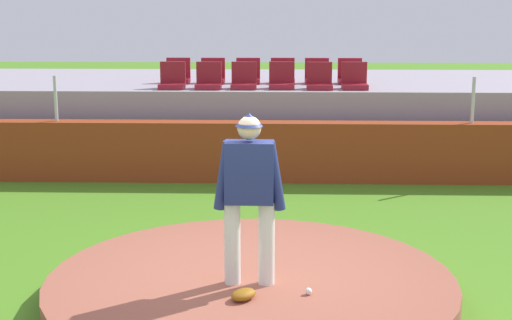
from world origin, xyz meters
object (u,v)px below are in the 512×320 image
Objects in this scene: stadium_chair_5 at (354,81)px; pitcher at (249,186)px; fielding_glove at (243,295)px; stadium_chair_4 at (319,81)px; stadium_chair_6 at (178,75)px; stadium_chair_11 at (350,76)px; stadium_chair_10 at (317,76)px; stadium_chair_3 at (282,80)px; baseball at (308,291)px; stadium_chair_8 at (248,75)px; stadium_chair_9 at (283,75)px; stadium_chair_0 at (172,80)px; stadium_chair_2 at (244,80)px; stadium_chair_1 at (209,80)px; stadium_chair_7 at (213,75)px.

pitcher is at bearing 75.63° from stadium_chair_5.
fielding_glove is 0.60× the size of stadium_chair_5.
stadium_chair_4 is 0.67m from stadium_chair_5.
stadium_chair_6 is 1.00× the size of stadium_chair_11.
stadium_chair_3 is at bearing 50.94° from stadium_chair_10.
stadium_chair_3 and stadium_chair_5 have the same top height.
stadium_chair_8 reaches higher than baseball.
stadium_chair_9 is (-0.69, 0.94, 0.00)m from stadium_chair_4.
pitcher is at bearing 102.69° from stadium_chair_6.
stadium_chair_0 and stadium_chair_5 have the same top height.
stadium_chair_3 is 1.00× the size of stadium_chair_4.
stadium_chair_4 and stadium_chair_9 have the same top height.
stadium_chair_5 is at bearing 126.80° from stadium_chair_10.
stadium_chair_9 is (0.70, 0.02, 0.00)m from stadium_chair_8.
stadium_chair_4 is 1.00× the size of stadium_chair_5.
stadium_chair_2 and stadium_chair_10 have the same top height.
fielding_glove is 8.43m from stadium_chair_6.
fielding_glove is at bearing 82.19° from stadium_chair_10.
stadium_chair_10 reaches higher than fielding_glove.
stadium_chair_4 is 0.93m from stadium_chair_10.
stadium_chair_6 is at bearing 103.41° from pitcher.
stadium_chair_0 is 0.69m from stadium_chair_1.
stadium_chair_5 is 2.24m from stadium_chair_8.
stadium_chair_0 is at bearing 104.98° from pitcher.
stadium_chair_8 is (-0.68, 0.87, 0.00)m from stadium_chair_3.
stadium_chair_2 and stadium_chair_4 have the same top height.
stadium_chair_7 reaches higher than fielding_glove.
stadium_chair_3 is 0.89m from stadium_chair_9.
pitcher reaches higher than stadium_chair_1.
stadium_chair_2 is 0.90m from stadium_chair_8.
stadium_chair_1 and stadium_chair_9 have the same top height.
fielding_glove is 0.60× the size of stadium_chair_7.
fielding_glove is 7.38m from stadium_chair_2.
stadium_chair_5 is at bearing -179.40° from stadium_chair_0.
pitcher is 7.89m from stadium_chair_6.
stadium_chair_0 is 1.00× the size of stadium_chair_9.
fielding_glove is at bearing 87.00° from stadium_chair_9.
stadium_chair_7 is (0.70, 0.91, 0.00)m from stadium_chair_0.
stadium_chair_4 is at bearing 180.00° from stadium_chair_0.
stadium_chair_3 is at bearing 88.56° from stadium_chair_9.
stadium_chair_10 is at bearing -179.76° from stadium_chair_6.
baseball is at bearing -25.33° from pitcher.
stadium_chair_11 reaches higher than fielding_glove.
pitcher reaches higher than stadium_chair_2.
stadium_chair_0 is at bearing 1.44° from stadium_chair_3.
stadium_chair_4 is 1.17m from stadium_chair_9.
stadium_chair_0 is at bearing -0.20° from stadium_chair_1.
stadium_chair_6 is at bearing 0.24° from stadium_chair_10.
stadium_chair_5 is (2.10, 0.02, 0.00)m from stadium_chair_2.
stadium_chair_2 is 1.18m from stadium_chair_9.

